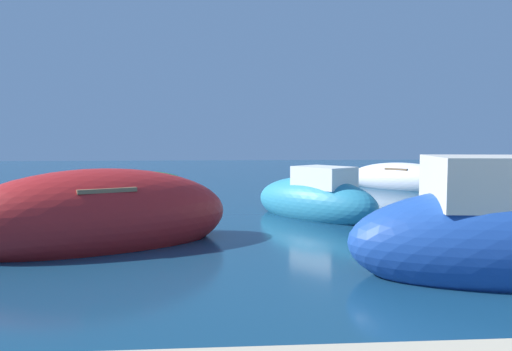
{
  "coord_description": "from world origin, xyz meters",
  "views": [
    {
      "loc": [
        -7.07,
        -6.02,
        2.23
      ],
      "look_at": [
        -5.88,
        9.94,
        0.97
      ],
      "focal_mm": 35.48,
      "sensor_mm": 36.0,
      "label": 1
    }
  ],
  "objects_px": {
    "moored_boat_0": "(403,180)",
    "moored_boat_5": "(99,218)",
    "moored_boat_4": "(143,185)",
    "moored_boat_3": "(315,200)"
  },
  "relations": [
    {
      "from": "moored_boat_5",
      "to": "moored_boat_4",
      "type": "bearing_deg",
      "value": 68.1
    },
    {
      "from": "moored_boat_0",
      "to": "moored_boat_4",
      "type": "bearing_deg",
      "value": -126.9
    },
    {
      "from": "moored_boat_0",
      "to": "moored_boat_5",
      "type": "bearing_deg",
      "value": -86.49
    },
    {
      "from": "moored_boat_0",
      "to": "moored_boat_3",
      "type": "distance_m",
      "value": 8.62
    },
    {
      "from": "moored_boat_0",
      "to": "moored_boat_5",
      "type": "xyz_separation_m",
      "value": [
        -10.13,
        -10.25,
        0.16
      ]
    },
    {
      "from": "moored_boat_3",
      "to": "moored_boat_5",
      "type": "bearing_deg",
      "value": 85.65
    },
    {
      "from": "moored_boat_0",
      "to": "moored_boat_3",
      "type": "bearing_deg",
      "value": -77.68
    },
    {
      "from": "moored_boat_5",
      "to": "moored_boat_3",
      "type": "bearing_deg",
      "value": 7.76
    },
    {
      "from": "moored_boat_0",
      "to": "moored_boat_5",
      "type": "distance_m",
      "value": 14.41
    },
    {
      "from": "moored_boat_4",
      "to": "moored_boat_5",
      "type": "bearing_deg",
      "value": -99.24
    }
  ]
}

